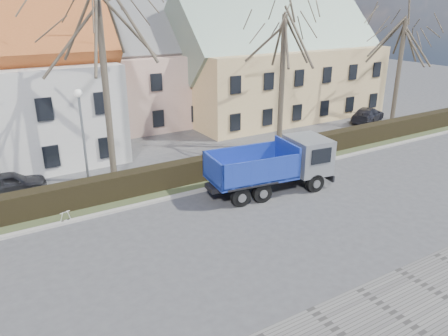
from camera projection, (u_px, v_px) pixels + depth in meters
ground at (219, 234)px, 19.47m from camera, size 120.00×120.00×0.00m
curb_far at (175, 197)px, 23.13m from camera, size 80.00×0.30×0.12m
grass_strip at (163, 187)px, 24.41m from camera, size 80.00×3.00×0.10m
hedge at (163, 178)px, 24.04m from camera, size 60.00×0.90×1.30m
building_pink at (137, 76)px, 35.99m from camera, size 10.80×8.80×8.00m
building_yellow at (275, 67)px, 39.31m from camera, size 18.80×10.80×8.50m
tree_1 at (104, 71)px, 23.06m from camera, size 9.20×9.20×12.65m
tree_2 at (282, 70)px, 29.17m from camera, size 8.00×8.00×11.00m
tree_3 at (400, 62)px, 35.08m from camera, size 7.60×7.60×10.45m
dump_truck at (266, 167)px, 23.38m from camera, size 7.42×3.54×2.86m
streetlight at (84, 145)px, 22.19m from camera, size 0.46×0.46×5.83m
cart_frame at (61, 218)px, 20.28m from camera, size 0.75×0.54×0.62m
parked_car_a at (10, 183)px, 23.40m from camera, size 3.75×1.74×1.24m
parked_car_b at (368, 115)px, 37.58m from camera, size 4.78×3.42×1.29m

